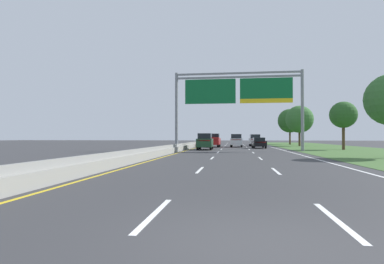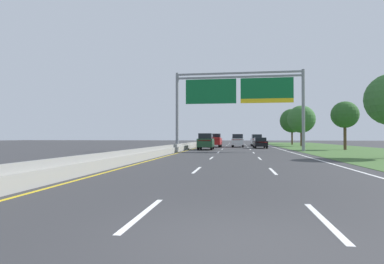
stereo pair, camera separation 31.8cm
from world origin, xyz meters
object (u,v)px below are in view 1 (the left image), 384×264
Objects in this scene: car_black_right_lane_sedan at (259,143)px; roadside_tree_far at (299,119)px; overhead_sign_gantry at (238,94)px; car_white_centre_lane_suv at (236,140)px; car_darkgreen_left_lane_suv at (205,141)px; pickup_truck_red at (214,140)px; car_silver_right_lane_suv at (255,140)px; roadside_tree_distant at (290,121)px; roadside_tree_mid at (343,115)px.

car_black_right_lane_sedan is 14.40m from roadside_tree_far.
car_white_centre_lane_suv is (-0.06, 14.72, -5.58)m from overhead_sign_gantry.
car_darkgreen_left_lane_suv is 23.80m from roadside_tree_far.
car_black_right_lane_sedan is at bearing -145.39° from car_white_centre_lane_suv.
pickup_truck_red is 0.74× the size of roadside_tree_far.
roadside_tree_far is at bearing -41.67° from car_darkgreen_left_lane_suv.
car_black_right_lane_sedan is at bearing 178.45° from car_silver_right_lane_suv.
car_white_centre_lane_suv reaches higher than car_black_right_lane_sedan.
car_white_centre_lane_suv is 13.46m from roadside_tree_far.
roadside_tree_distant reaches higher than car_silver_right_lane_suv.
roadside_tree_distant is (11.61, 18.05, 4.05)m from car_white_centre_lane_suv.
car_darkgreen_left_lane_suv is 0.76× the size of roadside_tree_mid.
overhead_sign_gantry is 3.38× the size of car_black_right_lane_sedan.
car_black_right_lane_sedan is at bearing -110.08° from roadside_tree_distant.
car_darkgreen_left_lane_suv is 19.08m from car_silver_right_lane_suv.
car_darkgreen_left_lane_suv and car_white_centre_lane_suv have the same top height.
roadside_tree_distant reaches higher than car_darkgreen_left_lane_suv.
overhead_sign_gantry is 34.77m from roadside_tree_distant.
overhead_sign_gantry is at bearing -129.13° from car_darkgreen_left_lane_suv.
roadside_tree_distant is (8.24, 11.91, 4.05)m from car_silver_right_lane_suv.
pickup_truck_red reaches higher than car_white_centre_lane_suv.
car_black_right_lane_sedan is at bearing 72.14° from overhead_sign_gantry.
car_white_centre_lane_suv is at bearing 144.25° from roadside_tree_mid.
roadside_tree_far reaches higher than car_white_centre_lane_suv.
overhead_sign_gantry is 3.19× the size of car_darkgreen_left_lane_suv.
roadside_tree_far is 0.94× the size of roadside_tree_distant.
car_darkgreen_left_lane_suv is 1.00× the size of car_white_centre_lane_suv.
car_darkgreen_left_lane_suv is 17.99m from roadside_tree_mid.
pickup_truck_red is 3.78m from car_white_centre_lane_suv.
car_white_centre_lane_suv is at bearing 90.22° from overhead_sign_gantry.
roadside_tree_mid is at bearing -124.47° from car_white_centre_lane_suv.
roadside_tree_mid is (17.17, -8.91, 3.39)m from pickup_truck_red.
car_darkgreen_left_lane_suv is at bearing -174.40° from roadside_tree_mid.
roadside_tree_mid is (13.41, 5.02, -2.22)m from overhead_sign_gantry.
car_white_centre_lane_suv is 21.84m from roadside_tree_distant.
car_white_centre_lane_suv is (-3.22, 4.89, 0.28)m from car_black_right_lane_sedan.
roadside_tree_far is (-2.21, 16.06, 0.36)m from roadside_tree_mid.
car_silver_right_lane_suv is at bearing -27.51° from car_white_centre_lane_suv.
pickup_truck_red is at bearing 57.63° from car_black_right_lane_sedan.
car_white_centre_lane_suv is at bearing -77.23° from pickup_truck_red.
car_black_right_lane_sedan is 0.72× the size of roadside_tree_mid.
pickup_truck_red reaches higher than car_silver_right_lane_suv.
car_white_centre_lane_suv is 7.00m from car_silver_right_lane_suv.
car_darkgreen_left_lane_suv is at bearing -130.86° from roadside_tree_far.
roadside_tree_far is 11.69m from roadside_tree_distant.
roadside_tree_mid reaches higher than car_silver_right_lane_suv.
car_darkgreen_left_lane_suv is at bearing 161.44° from car_white_centre_lane_suv.
overhead_sign_gantry is 15.74m from car_white_centre_lane_suv.
car_darkgreen_left_lane_suv is at bearing 156.13° from car_silver_right_lane_suv.
roadside_tree_far is at bearing -89.11° from car_silver_right_lane_suv.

